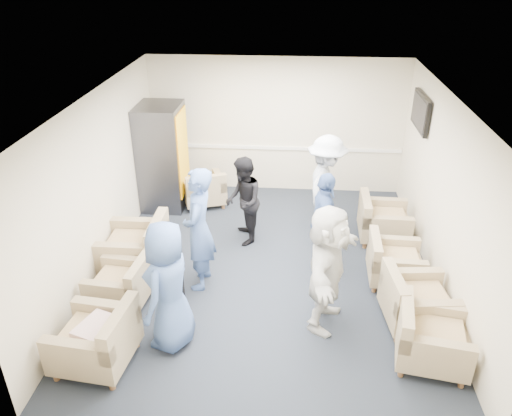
# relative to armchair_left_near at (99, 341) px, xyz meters

# --- Properties ---
(floor) EXTENTS (6.00, 6.00, 0.00)m
(floor) POSITION_rel_armchair_left_near_xyz_m (1.87, 2.14, -0.34)
(floor) COLOR #1B212B
(floor) RESTS_ON ground
(ceiling) EXTENTS (6.00, 6.00, 0.00)m
(ceiling) POSITION_rel_armchair_left_near_xyz_m (1.87, 2.14, 2.36)
(ceiling) COLOR white
(ceiling) RESTS_ON back_wall
(back_wall) EXTENTS (5.00, 0.02, 2.70)m
(back_wall) POSITION_rel_armchair_left_near_xyz_m (1.87, 5.14, 1.01)
(back_wall) COLOR beige
(back_wall) RESTS_ON floor
(front_wall) EXTENTS (5.00, 0.02, 2.70)m
(front_wall) POSITION_rel_armchair_left_near_xyz_m (1.87, -0.86, 1.01)
(front_wall) COLOR beige
(front_wall) RESTS_ON floor
(left_wall) EXTENTS (0.02, 6.00, 2.70)m
(left_wall) POSITION_rel_armchair_left_near_xyz_m (-0.63, 2.14, 1.01)
(left_wall) COLOR beige
(left_wall) RESTS_ON floor
(right_wall) EXTENTS (0.02, 6.00, 2.70)m
(right_wall) POSITION_rel_armchair_left_near_xyz_m (4.37, 2.14, 1.01)
(right_wall) COLOR beige
(right_wall) RESTS_ON floor
(chair_rail) EXTENTS (4.98, 0.04, 0.06)m
(chair_rail) POSITION_rel_armchair_left_near_xyz_m (1.87, 5.12, 0.56)
(chair_rail) COLOR white
(chair_rail) RESTS_ON back_wall
(tv) EXTENTS (0.10, 1.00, 0.58)m
(tv) POSITION_rel_armchair_left_near_xyz_m (4.31, 3.94, 1.70)
(tv) COLOR black
(tv) RESTS_ON right_wall
(armchair_left_near) EXTENTS (0.95, 0.95, 0.69)m
(armchair_left_near) POSITION_rel_armchair_left_near_xyz_m (0.00, 0.00, 0.00)
(armchair_left_near) COLOR #907D5D
(armchair_left_near) RESTS_ON floor
(armchair_left_mid) EXTENTS (0.84, 0.84, 0.61)m
(armchair_left_mid) POSITION_rel_armchair_left_near_xyz_m (-0.08, 1.15, -0.04)
(armchair_left_mid) COLOR #907D5D
(armchair_left_mid) RESTS_ON floor
(armchair_left_far) EXTENTS (0.93, 0.93, 0.74)m
(armchair_left_far) POSITION_rel_armchair_left_near_xyz_m (-0.11, 2.00, 0.03)
(armchair_left_far) COLOR #907D5D
(armchair_left_far) RESTS_ON floor
(armchair_right_near) EXTENTS (0.96, 0.96, 0.66)m
(armchair_right_near) POSITION_rel_armchair_left_near_xyz_m (3.89, 0.35, -0.01)
(armchair_right_near) COLOR #907D5D
(armchair_right_near) RESTS_ON floor
(armchair_right_midnear) EXTENTS (0.93, 0.93, 0.67)m
(armchair_right_midnear) POSITION_rel_armchair_left_near_xyz_m (3.86, 1.03, -0.01)
(armchair_right_midnear) COLOR #907D5D
(armchair_right_midnear) RESTS_ON floor
(armchair_right_midfar) EXTENTS (0.80, 0.80, 0.62)m
(armchair_right_midfar) POSITION_rel_armchair_left_near_xyz_m (3.73, 1.99, -0.03)
(armchair_right_midfar) COLOR #907D5D
(armchair_right_midfar) RESTS_ON floor
(armchair_right_far) EXTENTS (0.84, 0.84, 0.66)m
(armchair_right_far) POSITION_rel_armchair_left_near_xyz_m (3.75, 3.23, -0.01)
(armchair_right_far) COLOR #907D5D
(armchair_right_far) RESTS_ON floor
(armchair_corner) EXTENTS (0.99, 0.99, 0.62)m
(armchair_corner) POSITION_rel_armchair_left_near_xyz_m (0.52, 4.27, -0.04)
(armchair_corner) COLOR #907D5D
(armchair_corner) RESTS_ON floor
(vending_machine) EXTENTS (0.80, 0.94, 1.98)m
(vending_machine) POSITION_rel_armchair_left_near_xyz_m (-0.22, 4.24, 0.65)
(vending_machine) COLOR #45464C
(vending_machine) RESTS_ON floor
(backpack) EXTENTS (0.34, 0.29, 0.50)m
(backpack) POSITION_rel_armchair_left_near_xyz_m (0.56, 1.40, -0.08)
(backpack) COLOR black
(backpack) RESTS_ON floor
(pillow) EXTENTS (0.50, 0.57, 0.14)m
(pillow) POSITION_rel_armchair_left_near_xyz_m (-0.01, 0.01, 0.18)
(pillow) COLOR beige
(pillow) RESTS_ON armchair_left_near
(person_front_left) EXTENTS (0.74, 0.95, 1.71)m
(person_front_left) POSITION_rel_armchair_left_near_xyz_m (0.77, 0.45, 0.51)
(person_front_left) COLOR #3F5C99
(person_front_left) RESTS_ON floor
(person_mid_left) EXTENTS (0.46, 0.69, 1.85)m
(person_mid_left) POSITION_rel_armchair_left_near_xyz_m (0.92, 1.70, 0.58)
(person_mid_left) COLOR #3F5C99
(person_mid_left) RESTS_ON floor
(person_back_left) EXTENTS (0.70, 0.83, 1.51)m
(person_back_left) POSITION_rel_armchair_left_near_xyz_m (1.42, 2.98, 0.41)
(person_back_left) COLOR black
(person_back_left) RESTS_ON floor
(person_back_right) EXTENTS (0.89, 1.28, 1.80)m
(person_back_right) POSITION_rel_armchair_left_near_xyz_m (2.78, 3.31, 0.56)
(person_back_right) COLOR white
(person_back_right) RESTS_ON floor
(person_mid_right) EXTENTS (0.48, 0.97, 1.60)m
(person_mid_right) POSITION_rel_armchair_left_near_xyz_m (2.71, 2.26, 0.46)
(person_mid_right) COLOR #3F5C99
(person_mid_right) RESTS_ON floor
(person_front_right) EXTENTS (0.95, 1.69, 1.73)m
(person_front_right) POSITION_rel_armchair_left_near_xyz_m (2.69, 0.97, 0.52)
(person_front_right) COLOR silver
(person_front_right) RESTS_ON floor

